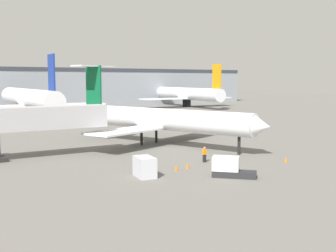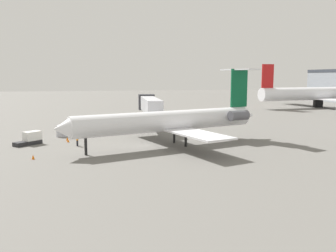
{
  "view_description": "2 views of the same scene",
  "coord_description": "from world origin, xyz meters",
  "px_view_note": "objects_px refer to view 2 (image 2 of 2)",
  "views": [
    {
      "loc": [
        -31.76,
        -44.84,
        9.0
      ],
      "look_at": [
        -0.91,
        0.13,
        2.99
      ],
      "focal_mm": 45.74,
      "sensor_mm": 36.0,
      "label": 1
    },
    {
      "loc": [
        49.74,
        -7.03,
        9.93
      ],
      "look_at": [
        -0.11,
        3.35,
        2.88
      ],
      "focal_mm": 38.66,
      "sensor_mm": 36.0,
      "label": 2
    }
  ],
  "objects_px": {
    "parked_airliner_west_end": "(318,94)",
    "traffic_cone_far": "(67,139)",
    "cargo_container_uld": "(65,131)",
    "jet_bridge": "(150,105)",
    "baggage_tug_lead": "(30,139)",
    "traffic_cone_mid": "(68,140)",
    "ground_crew_marshaller": "(77,140)",
    "traffic_cone_near": "(33,157)",
    "regional_jet": "(173,120)"
  },
  "relations": [
    {
      "from": "traffic_cone_mid",
      "to": "traffic_cone_far",
      "type": "height_order",
      "value": "same"
    },
    {
      "from": "jet_bridge",
      "to": "traffic_cone_near",
      "type": "relative_size",
      "value": 31.93
    },
    {
      "from": "jet_bridge",
      "to": "baggage_tug_lead",
      "type": "relative_size",
      "value": 4.5
    },
    {
      "from": "traffic_cone_mid",
      "to": "parked_airliner_west_end",
      "type": "bearing_deg",
      "value": 122.43
    },
    {
      "from": "jet_bridge",
      "to": "traffic_cone_near",
      "type": "distance_m",
      "value": 29.59
    },
    {
      "from": "jet_bridge",
      "to": "cargo_container_uld",
      "type": "distance_m",
      "value": 17.06
    },
    {
      "from": "ground_crew_marshaller",
      "to": "traffic_cone_mid",
      "type": "bearing_deg",
      "value": -156.22
    },
    {
      "from": "regional_jet",
      "to": "traffic_cone_near",
      "type": "height_order",
      "value": "regional_jet"
    },
    {
      "from": "parked_airliner_west_end",
      "to": "cargo_container_uld",
      "type": "bearing_deg",
      "value": -61.0
    },
    {
      "from": "traffic_cone_mid",
      "to": "traffic_cone_far",
      "type": "xyz_separation_m",
      "value": [
        -1.59,
        -0.22,
        0.0
      ]
    },
    {
      "from": "jet_bridge",
      "to": "parked_airliner_west_end",
      "type": "bearing_deg",
      "value": 120.19
    },
    {
      "from": "jet_bridge",
      "to": "traffic_cone_mid",
      "type": "bearing_deg",
      "value": -49.42
    },
    {
      "from": "baggage_tug_lead",
      "to": "traffic_cone_mid",
      "type": "height_order",
      "value": "baggage_tug_lead"
    },
    {
      "from": "traffic_cone_near",
      "to": "traffic_cone_far",
      "type": "bearing_deg",
      "value": 165.73
    },
    {
      "from": "baggage_tug_lead",
      "to": "cargo_container_uld",
      "type": "height_order",
      "value": "baggage_tug_lead"
    },
    {
      "from": "regional_jet",
      "to": "traffic_cone_far",
      "type": "relative_size",
      "value": 56.85
    },
    {
      "from": "jet_bridge",
      "to": "traffic_cone_far",
      "type": "relative_size",
      "value": 31.93
    },
    {
      "from": "ground_crew_marshaller",
      "to": "traffic_cone_far",
      "type": "xyz_separation_m",
      "value": [
        -5.01,
        -1.73,
        -0.58
      ]
    },
    {
      "from": "jet_bridge",
      "to": "baggage_tug_lead",
      "type": "distance_m",
      "value": 24.01
    },
    {
      "from": "traffic_cone_near",
      "to": "cargo_container_uld",
      "type": "bearing_deg",
      "value": 170.98
    },
    {
      "from": "cargo_container_uld",
      "to": "traffic_cone_mid",
      "type": "xyz_separation_m",
      "value": [
        5.56,
        0.78,
        -0.66
      ]
    },
    {
      "from": "baggage_tug_lead",
      "to": "traffic_cone_far",
      "type": "xyz_separation_m",
      "value": [
        -2.43,
        5.03,
        -0.56
      ]
    },
    {
      "from": "traffic_cone_near",
      "to": "traffic_cone_far",
      "type": "relative_size",
      "value": 1.0
    },
    {
      "from": "jet_bridge",
      "to": "cargo_container_uld",
      "type": "bearing_deg",
      "value": -65.9
    },
    {
      "from": "jet_bridge",
      "to": "ground_crew_marshaller",
      "type": "distance_m",
      "value": 20.74
    },
    {
      "from": "jet_bridge",
      "to": "baggage_tug_lead",
      "type": "height_order",
      "value": "jet_bridge"
    },
    {
      "from": "ground_crew_marshaller",
      "to": "traffic_cone_far",
      "type": "relative_size",
      "value": 3.07
    },
    {
      "from": "regional_jet",
      "to": "parked_airliner_west_end",
      "type": "bearing_deg",
      "value": 131.84
    },
    {
      "from": "traffic_cone_far",
      "to": "parked_airliner_west_end",
      "type": "height_order",
      "value": "parked_airliner_west_end"
    },
    {
      "from": "regional_jet",
      "to": "traffic_cone_far",
      "type": "bearing_deg",
      "value": -115.8
    },
    {
      "from": "baggage_tug_lead",
      "to": "traffic_cone_mid",
      "type": "distance_m",
      "value": 5.36
    },
    {
      "from": "traffic_cone_mid",
      "to": "jet_bridge",
      "type": "bearing_deg",
      "value": 130.58
    },
    {
      "from": "parked_airliner_west_end",
      "to": "traffic_cone_far",
      "type": "bearing_deg",
      "value": -58.53
    },
    {
      "from": "ground_crew_marshaller",
      "to": "traffic_cone_near",
      "type": "distance_m",
      "value": 8.92
    },
    {
      "from": "regional_jet",
      "to": "jet_bridge",
      "type": "xyz_separation_m",
      "value": [
        -18.16,
        -0.57,
        0.79
      ]
    },
    {
      "from": "baggage_tug_lead",
      "to": "regional_jet",
      "type": "bearing_deg",
      "value": 76.32
    },
    {
      "from": "traffic_cone_near",
      "to": "traffic_cone_mid",
      "type": "height_order",
      "value": "same"
    },
    {
      "from": "ground_crew_marshaller",
      "to": "traffic_cone_near",
      "type": "xyz_separation_m",
      "value": [
        7.43,
        -4.9,
        -0.58
      ]
    },
    {
      "from": "cargo_container_uld",
      "to": "parked_airliner_west_end",
      "type": "relative_size",
      "value": 0.06
    },
    {
      "from": "traffic_cone_near",
      "to": "traffic_cone_mid",
      "type": "relative_size",
      "value": 1.0
    },
    {
      "from": "ground_crew_marshaller",
      "to": "baggage_tug_lead",
      "type": "xyz_separation_m",
      "value": [
        -2.58,
        -6.77,
        -0.02
      ]
    },
    {
      "from": "traffic_cone_mid",
      "to": "traffic_cone_far",
      "type": "distance_m",
      "value": 1.6
    },
    {
      "from": "traffic_cone_far",
      "to": "parked_airliner_west_end",
      "type": "relative_size",
      "value": 0.01
    },
    {
      "from": "ground_crew_marshaller",
      "to": "baggage_tug_lead",
      "type": "distance_m",
      "value": 7.24
    },
    {
      "from": "cargo_container_uld",
      "to": "traffic_cone_mid",
      "type": "bearing_deg",
      "value": 8.02
    },
    {
      "from": "regional_jet",
      "to": "baggage_tug_lead",
      "type": "relative_size",
      "value": 8.02
    },
    {
      "from": "parked_airliner_west_end",
      "to": "baggage_tug_lead",
      "type": "bearing_deg",
      "value": -58.87
    },
    {
      "from": "ground_crew_marshaller",
      "to": "traffic_cone_mid",
      "type": "xyz_separation_m",
      "value": [
        -3.42,
        -1.51,
        -0.58
      ]
    },
    {
      "from": "jet_bridge",
      "to": "traffic_cone_far",
      "type": "bearing_deg",
      "value": -53.67
    },
    {
      "from": "traffic_cone_mid",
      "to": "ground_crew_marshaller",
      "type": "bearing_deg",
      "value": 23.78
    }
  ]
}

